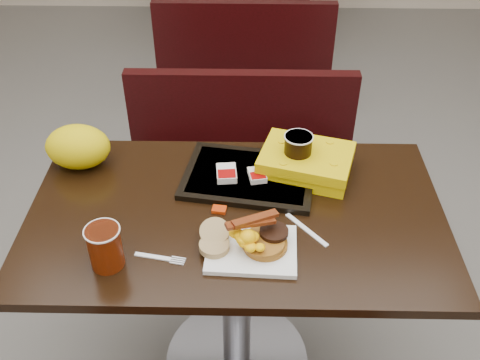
{
  "coord_description": "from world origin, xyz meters",
  "views": [
    {
      "loc": [
        0.04,
        -1.19,
        1.81
      ],
      "look_at": [
        0.01,
        0.06,
        0.82
      ],
      "focal_mm": 41.43,
      "sensor_mm": 36.0,
      "label": 1
    }
  ],
  "objects_px": {
    "coffee_cup_near": "(105,247)",
    "hashbrown_sleeve_left": "(227,173)",
    "platter": "(251,249)",
    "bench_far_s": "(244,49)",
    "tray": "(249,176)",
    "clamshell": "(306,162)",
    "bench_near_n": "(241,170)",
    "paper_bag": "(78,147)",
    "knife": "(306,230)",
    "fork": "(153,257)",
    "table_far": "(246,3)",
    "hashbrown_sleeve_right": "(257,175)",
    "coffee_cup_far": "(298,152)",
    "pancake_stack": "(265,243)",
    "table_near": "(237,295)"
  },
  "relations": [
    {
      "from": "coffee_cup_far",
      "to": "paper_bag",
      "type": "distance_m",
      "value": 0.68
    },
    {
      "from": "bench_near_n",
      "to": "bench_far_s",
      "type": "relative_size",
      "value": 1.0
    },
    {
      "from": "bench_near_n",
      "to": "tray",
      "type": "relative_size",
      "value": 2.52
    },
    {
      "from": "bench_near_n",
      "to": "tray",
      "type": "distance_m",
      "value": 0.68
    },
    {
      "from": "hashbrown_sleeve_right",
      "to": "coffee_cup_far",
      "type": "distance_m",
      "value": 0.14
    },
    {
      "from": "table_near",
      "to": "clamshell",
      "type": "distance_m",
      "value": 0.5
    },
    {
      "from": "hashbrown_sleeve_right",
      "to": "paper_bag",
      "type": "relative_size",
      "value": 0.34
    },
    {
      "from": "bench_near_n",
      "to": "hashbrown_sleeve_right",
      "type": "bearing_deg",
      "value": -83.88
    },
    {
      "from": "bench_near_n",
      "to": "knife",
      "type": "relative_size",
      "value": 6.19
    },
    {
      "from": "table_near",
      "to": "bench_near_n",
      "type": "xyz_separation_m",
      "value": [
        0.0,
        0.7,
        -0.02
      ]
    },
    {
      "from": "bench_far_s",
      "to": "coffee_cup_near",
      "type": "bearing_deg",
      "value": -98.76
    },
    {
      "from": "platter",
      "to": "tray",
      "type": "distance_m",
      "value": 0.31
    },
    {
      "from": "table_far",
      "to": "coffee_cup_near",
      "type": "distance_m",
      "value": 2.86
    },
    {
      "from": "platter",
      "to": "table_near",
      "type": "bearing_deg",
      "value": 108.5
    },
    {
      "from": "bench_far_s",
      "to": "hashbrown_sleeve_right",
      "type": "xyz_separation_m",
      "value": [
        0.06,
        -1.77,
        0.42
      ]
    },
    {
      "from": "bench_near_n",
      "to": "coffee_cup_near",
      "type": "height_order",
      "value": "coffee_cup_near"
    },
    {
      "from": "fork",
      "to": "tray",
      "type": "bearing_deg",
      "value": 64.21
    },
    {
      "from": "coffee_cup_far",
      "to": "clamshell",
      "type": "bearing_deg",
      "value": -1.73
    },
    {
      "from": "hashbrown_sleeve_right",
      "to": "knife",
      "type": "bearing_deg",
      "value": -67.95
    },
    {
      "from": "table_near",
      "to": "pancake_stack",
      "type": "bearing_deg",
      "value": -62.21
    },
    {
      "from": "coffee_cup_far",
      "to": "tray",
      "type": "bearing_deg",
      "value": -164.99
    },
    {
      "from": "bench_near_n",
      "to": "clamshell",
      "type": "height_order",
      "value": "clamshell"
    },
    {
      "from": "table_far",
      "to": "bench_near_n",
      "type": "bearing_deg",
      "value": -90.0
    },
    {
      "from": "bench_near_n",
      "to": "coffee_cup_near",
      "type": "relative_size",
      "value": 8.33
    },
    {
      "from": "clamshell",
      "to": "knife",
      "type": "bearing_deg",
      "value": -77.17
    },
    {
      "from": "coffee_cup_near",
      "to": "hashbrown_sleeve_left",
      "type": "relative_size",
      "value": 1.48
    },
    {
      "from": "bench_near_n",
      "to": "bench_far_s",
      "type": "distance_m",
      "value": 1.2
    },
    {
      "from": "tray",
      "to": "hashbrown_sleeve_left",
      "type": "distance_m",
      "value": 0.07
    },
    {
      "from": "fork",
      "to": "tray",
      "type": "height_order",
      "value": "tray"
    },
    {
      "from": "table_near",
      "to": "coffee_cup_far",
      "type": "relative_size",
      "value": 10.45
    },
    {
      "from": "bench_far_s",
      "to": "clamshell",
      "type": "relative_size",
      "value": 3.64
    },
    {
      "from": "coffee_cup_near",
      "to": "coffee_cup_far",
      "type": "relative_size",
      "value": 1.04
    },
    {
      "from": "knife",
      "to": "tray",
      "type": "bearing_deg",
      "value": 176.2
    },
    {
      "from": "clamshell",
      "to": "paper_bag",
      "type": "relative_size",
      "value": 1.37
    },
    {
      "from": "bench_far_s",
      "to": "hashbrown_sleeve_left",
      "type": "relative_size",
      "value": 12.38
    },
    {
      "from": "bench_near_n",
      "to": "fork",
      "type": "relative_size",
      "value": 7.31
    },
    {
      "from": "fork",
      "to": "table_far",
      "type": "bearing_deg",
      "value": 96.37
    },
    {
      "from": "bench_far_s",
      "to": "platter",
      "type": "xyz_separation_m",
      "value": [
        0.05,
        -2.06,
        0.4
      ]
    },
    {
      "from": "tray",
      "to": "clamshell",
      "type": "distance_m",
      "value": 0.18
    },
    {
      "from": "platter",
      "to": "bench_far_s",
      "type": "bearing_deg",
      "value": 94.01
    },
    {
      "from": "pancake_stack",
      "to": "hashbrown_sleeve_right",
      "type": "xyz_separation_m",
      "value": [
        -0.02,
        0.29,
        0.0
      ]
    },
    {
      "from": "hashbrown_sleeve_right",
      "to": "tray",
      "type": "bearing_deg",
      "value": 134.3
    },
    {
      "from": "bench_near_n",
      "to": "hashbrown_sleeve_right",
      "type": "xyz_separation_m",
      "value": [
        0.06,
        -0.57,
        0.42
      ]
    },
    {
      "from": "hashbrown_sleeve_left",
      "to": "tray",
      "type": "bearing_deg",
      "value": 4.42
    },
    {
      "from": "fork",
      "to": "knife",
      "type": "bearing_deg",
      "value": 25.83
    },
    {
      "from": "table_near",
      "to": "coffee_cup_far",
      "type": "xyz_separation_m",
      "value": [
        0.18,
        0.19,
        0.45
      ]
    },
    {
      "from": "knife",
      "to": "coffee_cup_near",
      "type": "bearing_deg",
      "value": -114.59
    },
    {
      "from": "coffee_cup_near",
      "to": "paper_bag",
      "type": "distance_m",
      "value": 0.46
    },
    {
      "from": "pancake_stack",
      "to": "paper_bag",
      "type": "xyz_separation_m",
      "value": [
        -0.58,
        0.37,
        0.04
      ]
    },
    {
      "from": "bench_far_s",
      "to": "hashbrown_sleeve_left",
      "type": "bearing_deg",
      "value": -91.06
    }
  ]
}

